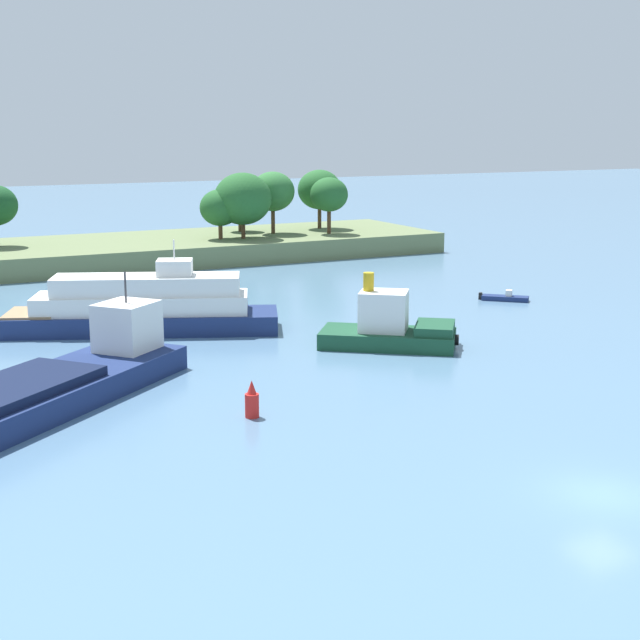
{
  "coord_description": "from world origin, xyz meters",
  "views": [
    {
      "loc": [
        -25.46,
        -26.07,
        14.34
      ],
      "look_at": [
        2.37,
        29.72,
        1.2
      ],
      "focal_mm": 52.65,
      "sensor_mm": 36.0,
      "label": 1
    }
  ],
  "objects_px": {
    "white_riverboat": "(143,307)",
    "channel_buoy_red": "(252,402)",
    "fishing_skiff": "(505,298)",
    "tugboat": "(390,328)"
  },
  "relations": [
    {
      "from": "fishing_skiff",
      "to": "channel_buoy_red",
      "type": "xyz_separation_m",
      "value": [
        -30.58,
        -19.65,
        0.58
      ]
    },
    {
      "from": "white_riverboat",
      "to": "tugboat",
      "type": "xyz_separation_m",
      "value": [
        13.15,
        -11.62,
        -0.51
      ]
    },
    {
      "from": "fishing_skiff",
      "to": "tugboat",
      "type": "relative_size",
      "value": 0.38
    },
    {
      "from": "tugboat",
      "to": "channel_buoy_red",
      "type": "xyz_separation_m",
      "value": [
        -13.82,
        -9.89,
        -0.42
      ]
    },
    {
      "from": "white_riverboat",
      "to": "channel_buoy_red",
      "type": "bearing_deg",
      "value": -91.79
    },
    {
      "from": "fishing_skiff",
      "to": "channel_buoy_red",
      "type": "distance_m",
      "value": 36.35
    },
    {
      "from": "channel_buoy_red",
      "to": "white_riverboat",
      "type": "bearing_deg",
      "value": 88.21
    },
    {
      "from": "fishing_skiff",
      "to": "tugboat",
      "type": "bearing_deg",
      "value": -149.79
    },
    {
      "from": "fishing_skiff",
      "to": "channel_buoy_red",
      "type": "bearing_deg",
      "value": -147.28
    },
    {
      "from": "tugboat",
      "to": "channel_buoy_red",
      "type": "relative_size",
      "value": 4.91
    }
  ]
}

